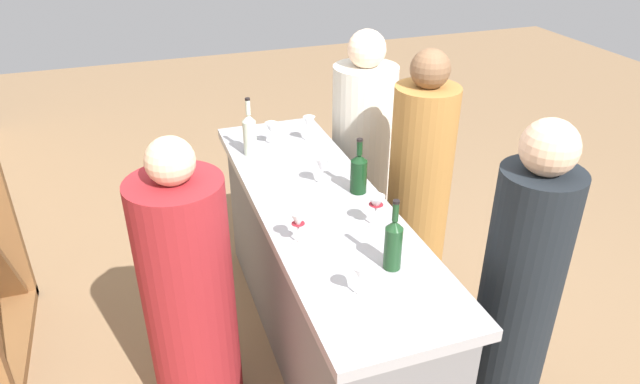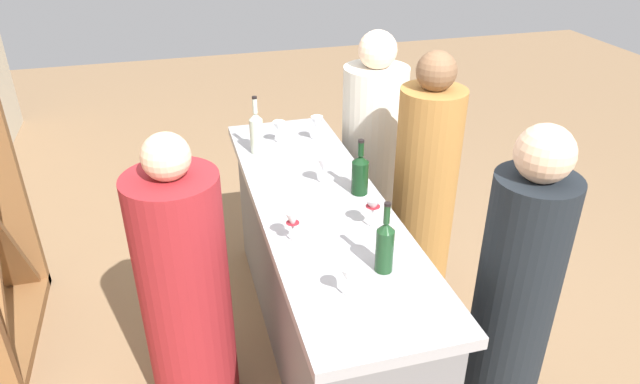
% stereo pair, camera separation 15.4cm
% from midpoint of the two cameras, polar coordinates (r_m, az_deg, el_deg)
% --- Properties ---
extents(ground_plane, '(12.00, 12.00, 0.00)m').
position_cam_midpoint_polar(ground_plane, '(3.29, 1.38, -14.82)').
color(ground_plane, '#846647').
extents(bar_counter, '(2.09, 0.61, 0.91)m').
position_cam_midpoint_polar(bar_counter, '(2.99, 1.49, -8.45)').
color(bar_counter, slate).
rests_on(bar_counter, ground).
extents(wine_bottle_leftmost_olive_green, '(0.07, 0.07, 0.30)m').
position_cam_midpoint_polar(wine_bottle_leftmost_olive_green, '(2.24, 8.41, -5.29)').
color(wine_bottle_leftmost_olive_green, '#193D1E').
rests_on(wine_bottle_leftmost_olive_green, bar_counter).
extents(wine_bottle_second_left_dark_green, '(0.08, 0.08, 0.28)m').
position_cam_midpoint_polar(wine_bottle_second_left_dark_green, '(2.78, 5.58, 1.83)').
color(wine_bottle_second_left_dark_green, black).
rests_on(wine_bottle_second_left_dark_green, bar_counter).
extents(wine_bottle_center_clear_pale, '(0.07, 0.07, 0.33)m').
position_cam_midpoint_polar(wine_bottle_center_clear_pale, '(3.19, -4.96, 5.96)').
color(wine_bottle_center_clear_pale, '#B7C6B2').
rests_on(wine_bottle_center_clear_pale, bar_counter).
extents(wine_glass_near_left, '(0.07, 0.07, 0.16)m').
position_cam_midpoint_polar(wine_glass_near_left, '(3.32, 1.02, 6.70)').
color(wine_glass_near_left, white).
rests_on(wine_glass_near_left, bar_counter).
extents(wine_glass_near_center, '(0.08, 0.08, 0.15)m').
position_cam_midpoint_polar(wine_glass_near_center, '(2.50, 7.03, -1.44)').
color(wine_glass_near_center, white).
rests_on(wine_glass_near_center, bar_counter).
extents(wine_glass_near_right, '(0.08, 0.08, 0.15)m').
position_cam_midpoint_polar(wine_glass_near_right, '(2.84, 1.99, 2.52)').
color(wine_glass_near_right, white).
rests_on(wine_glass_near_right, bar_counter).
extents(wine_glass_far_left, '(0.07, 0.07, 0.14)m').
position_cam_midpoint_polar(wine_glass_far_left, '(3.30, -2.75, 6.35)').
color(wine_glass_far_left, white).
rests_on(wine_glass_far_left, bar_counter).
extents(wine_glass_far_center, '(0.07, 0.07, 0.14)m').
position_cam_midpoint_polar(wine_glass_far_center, '(2.09, 4.94, -8.40)').
color(wine_glass_far_center, white).
rests_on(wine_glass_far_center, bar_counter).
extents(wine_glass_far_right, '(0.07, 0.07, 0.15)m').
position_cam_midpoint_polar(wine_glass_far_right, '(2.39, -0.89, -2.94)').
color(wine_glass_far_right, white).
rests_on(wine_glass_far_right, bar_counter).
extents(person_left_guest, '(0.34, 0.34, 1.54)m').
position_cam_midpoint_polar(person_left_guest, '(3.21, 11.58, -0.84)').
color(person_left_guest, '#9E6B33').
rests_on(person_left_guest, ground).
extents(person_center_guest, '(0.36, 0.36, 1.53)m').
position_cam_midpoint_polar(person_center_guest, '(2.54, 20.18, -11.10)').
color(person_center_guest, black).
rests_on(person_center_guest, ground).
extents(person_right_guest, '(0.46, 0.46, 1.50)m').
position_cam_midpoint_polar(person_right_guest, '(3.71, 6.40, 3.29)').
color(person_right_guest, beige).
rests_on(person_right_guest, ground).
extents(person_server_behind, '(0.43, 0.43, 1.42)m').
position_cam_midpoint_polar(person_server_behind, '(2.64, -11.55, -9.96)').
color(person_server_behind, maroon).
rests_on(person_server_behind, ground).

